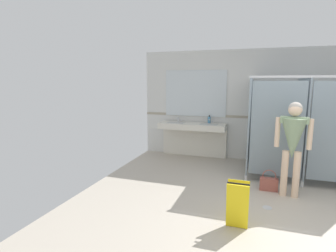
{
  "coord_description": "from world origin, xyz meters",
  "views": [
    {
      "loc": [
        -0.63,
        -3.68,
        1.9
      ],
      "look_at": [
        -2.4,
        1.56,
        0.97
      ],
      "focal_mm": 28.61,
      "sensor_mm": 36.0,
      "label": 1
    }
  ],
  "objects": [
    {
      "name": "wall_back",
      "position": [
        0.0,
        3.03,
        1.32
      ],
      "size": [
        6.94,
        0.12,
        2.65
      ],
      "primitive_type": "cube",
      "color": "silver",
      "rests_on": "ground_plane"
    },
    {
      "name": "wall_back_tile_band",
      "position": [
        0.0,
        2.96,
        1.05
      ],
      "size": [
        6.94,
        0.01,
        0.06
      ],
      "primitive_type": "cube",
      "color": "#9E937F",
      "rests_on": "wall_back"
    },
    {
      "name": "soap_dispenser",
      "position": [
        -1.76,
        2.84,
        0.96
      ],
      "size": [
        0.07,
        0.07,
        0.2
      ],
      "color": "teal",
      "rests_on": "vanity_counter"
    },
    {
      "name": "vanity_counter",
      "position": [
        -2.15,
        2.77,
        0.63
      ],
      "size": [
        1.65,
        0.52,
        0.99
      ],
      "color": "silver",
      "rests_on": "ground_plane"
    },
    {
      "name": "bathroom_stalls",
      "position": [
        0.21,
        1.98,
        1.05
      ],
      "size": [
        2.04,
        1.52,
        2.0
      ],
      "color": "gray",
      "rests_on": "ground_plane"
    },
    {
      "name": "mirror_panel",
      "position": [
        -2.15,
        2.96,
        1.6
      ],
      "size": [
        1.55,
        0.02,
        1.15
      ],
      "primitive_type": "cube",
      "color": "silver",
      "rests_on": "wall_back"
    },
    {
      "name": "person_standing",
      "position": [
        -0.07,
        0.98,
        0.99
      ],
      "size": [
        0.56,
        0.44,
        1.58
      ],
      "color": "beige",
      "rests_on": "ground_plane"
    },
    {
      "name": "ground_plane",
      "position": [
        0.0,
        0.0,
        -0.05
      ],
      "size": [
        6.94,
        6.54,
        0.1
      ],
      "primitive_type": "cube",
      "color": "#B2A899"
    },
    {
      "name": "handbag",
      "position": [
        -0.38,
        1.12,
        0.13
      ],
      "size": [
        0.3,
        0.12,
        0.38
      ],
      "color": "#934C42",
      "rests_on": "ground_plane"
    },
    {
      "name": "floor_drain_cover",
      "position": [
        -0.42,
        0.41,
        0.0
      ],
      "size": [
        0.14,
        0.14,
        0.01
      ],
      "primitive_type": "cylinder",
      "color": "#B7BABF",
      "rests_on": "ground_plane"
    },
    {
      "name": "wet_floor_sign",
      "position": [
        -0.82,
        -0.3,
        0.32
      ],
      "size": [
        0.28,
        0.19,
        0.62
      ],
      "color": "yellow",
      "rests_on": "ground_plane"
    }
  ]
}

